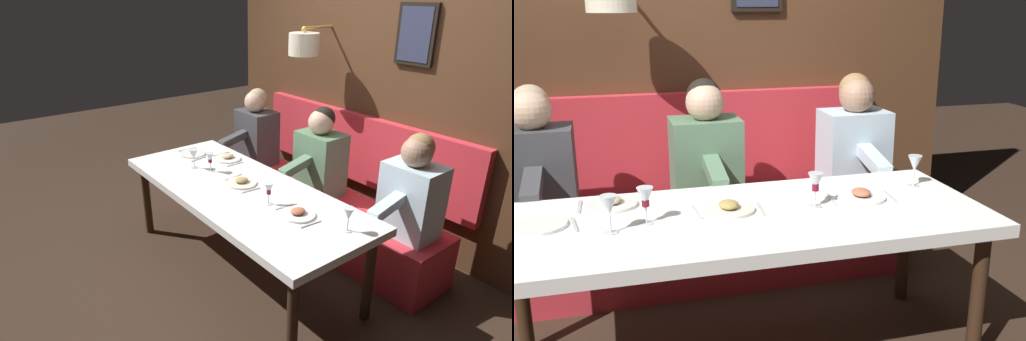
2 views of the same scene
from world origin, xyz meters
The scene contains 15 objects.
ground_plane centered at (0.00, 0.00, 0.00)m, with size 12.00×12.00×0.00m, color #332319.
dining_table centered at (0.00, 0.00, 0.67)m, with size 0.90×2.23×0.74m.
banquette_bench centered at (0.89, 0.00, 0.23)m, with size 0.52×2.43×0.45m, color red.
back_wall_panel centered at (1.46, 0.00, 1.37)m, with size 0.59×3.63×2.90m.
diner_nearest centered at (0.88, -0.92, 0.82)m, with size 0.60×0.40×0.79m.
diner_near centered at (0.88, 0.01, 0.82)m, with size 0.60×0.40×0.79m.
diner_middle centered at (0.88, 0.94, 0.82)m, with size 0.60×0.40×0.79m.
place_setting_0 centered at (0.27, 0.57, 0.75)m, with size 0.24×0.31×0.05m.
place_setting_1 centered at (0.05, -0.60, 0.75)m, with size 0.24×0.32×0.05m.
place_setting_2 centered at (0.08, 0.87, 0.75)m, with size 0.24×0.33×0.01m.
place_setting_3 centered at (0.05, 0.05, 0.75)m, with size 0.24×0.32×0.05m.
wine_glass_0 centered at (0.01, -0.35, 0.86)m, with size 0.07×0.07×0.16m.
wine_glass_1 centered at (0.17, -0.94, 0.86)m, with size 0.07×0.07×0.16m.
wine_glass_2 centered at (0.00, 0.43, 0.86)m, with size 0.07×0.07×0.16m.
wine_glass_3 centered at (-0.07, 0.58, 0.86)m, with size 0.07×0.07×0.16m.
Camera 1 is at (-1.76, -2.50, 2.16)m, focal length 30.51 mm.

